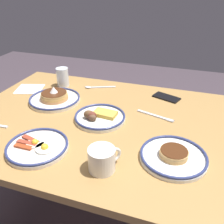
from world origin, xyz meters
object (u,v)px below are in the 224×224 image
(plate_near_main, at_px, (55,98))
(drinking_glass, at_px, (63,78))
(plate_far_side, at_px, (37,146))
(fork_far, at_px, (155,116))
(cell_phone, at_px, (166,97))
(plate_far_companion, at_px, (173,156))
(coffee_mug, at_px, (102,159))
(paper_napkin, at_px, (30,89))
(tea_spoon, at_px, (96,87))
(plate_center_pancakes, at_px, (99,117))

(plate_near_main, relative_size, drinking_glass, 2.41)
(plate_near_main, distance_m, plate_far_side, 0.42)
(drinking_glass, bearing_deg, fork_far, 162.27)
(drinking_glass, bearing_deg, cell_phone, -177.50)
(plate_far_companion, distance_m, coffee_mug, 0.27)
(drinking_glass, xyz_separation_m, cell_phone, (-0.63, -0.03, -0.05))
(coffee_mug, relative_size, paper_napkin, 0.73)
(plate_near_main, distance_m, paper_napkin, 0.24)
(cell_phone, bearing_deg, tea_spoon, 19.62)
(plate_near_main, relative_size, plate_far_side, 1.12)
(fork_far, bearing_deg, coffee_mug, 74.67)
(paper_napkin, height_order, fork_far, fork_far)
(fork_far, bearing_deg, tea_spoon, -29.49)
(plate_far_companion, xyz_separation_m, coffee_mug, (0.23, 0.13, 0.03))
(tea_spoon, bearing_deg, fork_far, 150.51)
(plate_far_side, relative_size, drinking_glass, 2.14)
(plate_center_pancakes, distance_m, plate_far_side, 0.32)
(plate_far_side, relative_size, paper_napkin, 1.62)
(drinking_glass, bearing_deg, paper_napkin, 34.04)
(plate_near_main, height_order, plate_far_companion, plate_near_main)
(plate_far_companion, height_order, drinking_glass, drinking_glass)
(plate_far_side, distance_m, paper_napkin, 0.61)
(drinking_glass, bearing_deg, coffee_mug, 128.29)
(coffee_mug, bearing_deg, drinking_glass, -51.71)
(cell_phone, height_order, tea_spoon, tea_spoon)
(coffee_mug, xyz_separation_m, tea_spoon, (0.28, -0.65, -0.04))
(plate_center_pancakes, bearing_deg, drinking_glass, -41.06)
(plate_near_main, bearing_deg, tea_spoon, -121.28)
(cell_phone, relative_size, tea_spoon, 0.81)
(plate_near_main, relative_size, plate_center_pancakes, 1.13)
(fork_far, bearing_deg, plate_far_side, 45.28)
(plate_near_main, distance_m, plate_center_pancakes, 0.32)
(coffee_mug, bearing_deg, plate_near_main, -43.94)
(cell_phone, relative_size, paper_napkin, 0.96)
(plate_far_side, height_order, cell_phone, plate_far_side)
(plate_center_pancakes, height_order, plate_far_companion, plate_center_pancakes)
(plate_center_pancakes, height_order, paper_napkin, plate_center_pancakes)
(plate_center_pancakes, distance_m, tea_spoon, 0.38)
(plate_center_pancakes, relative_size, plate_far_side, 0.99)
(plate_far_companion, bearing_deg, cell_phone, -80.01)
(plate_near_main, distance_m, tea_spoon, 0.28)
(plate_center_pancakes, relative_size, plate_far_companion, 0.97)
(cell_phone, distance_m, fork_far, 0.22)
(fork_far, height_order, tea_spoon, tea_spoon)
(plate_center_pancakes, xyz_separation_m, coffee_mug, (-0.13, 0.31, 0.03))
(plate_far_side, relative_size, coffee_mug, 2.21)
(paper_napkin, bearing_deg, tea_spoon, -158.25)
(plate_near_main, height_order, tea_spoon, plate_near_main)
(cell_phone, bearing_deg, plate_far_companion, 120.53)
(plate_far_side, distance_m, tea_spoon, 0.63)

